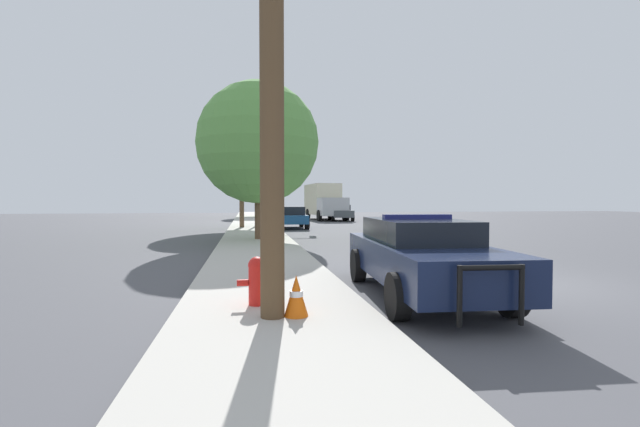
{
  "coord_description": "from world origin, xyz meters",
  "views": [
    {
      "loc": [
        -5.51,
        -8.32,
        1.77
      ],
      "look_at": [
        -1.1,
        17.32,
        0.99
      ],
      "focal_mm": 24.0,
      "sensor_mm": 36.0,
      "label": 1
    }
  ],
  "objects_px": {
    "traffic_light": "(278,164)",
    "traffic_cone": "(296,295)",
    "fire_hydrant": "(257,279)",
    "car_background_oncoming": "(341,212)",
    "police_car": "(420,254)",
    "car_background_midblock": "(291,217)",
    "utility_pole": "(272,27)",
    "tree_sidewalk_near": "(258,143)",
    "tree_sidewalk_far": "(259,175)",
    "tree_sidewalk_mid": "(241,146)",
    "box_truck": "(324,201)"
  },
  "relations": [
    {
      "from": "utility_pole",
      "to": "tree_sidewalk_near",
      "type": "xyz_separation_m",
      "value": [
        0.14,
        12.42,
        0.05
      ]
    },
    {
      "from": "car_background_oncoming",
      "to": "box_truck",
      "type": "bearing_deg",
      "value": -59.74
    },
    {
      "from": "box_truck",
      "to": "tree_sidewalk_mid",
      "type": "distance_m",
      "value": 14.93
    },
    {
      "from": "box_truck",
      "to": "tree_sidewalk_near",
      "type": "xyz_separation_m",
      "value": [
        -6.62,
        -20.76,
        2.47
      ]
    },
    {
      "from": "box_truck",
      "to": "tree_sidewalk_near",
      "type": "bearing_deg",
      "value": 68.95
    },
    {
      "from": "traffic_light",
      "to": "tree_sidewalk_far",
      "type": "height_order",
      "value": "tree_sidewalk_far"
    },
    {
      "from": "fire_hydrant",
      "to": "car_background_oncoming",
      "type": "bearing_deg",
      "value": 75.08
    },
    {
      "from": "fire_hydrant",
      "to": "tree_sidewalk_near",
      "type": "relative_size",
      "value": 0.11
    },
    {
      "from": "police_car",
      "to": "fire_hydrant",
      "type": "height_order",
      "value": "police_car"
    },
    {
      "from": "car_background_oncoming",
      "to": "box_truck",
      "type": "xyz_separation_m",
      "value": [
        -1.09,
        2.25,
        1.01
      ]
    },
    {
      "from": "box_truck",
      "to": "utility_pole",
      "type": "bearing_deg",
      "value": 75.12
    },
    {
      "from": "box_truck",
      "to": "tree_sidewalk_near",
      "type": "relative_size",
      "value": 1.2
    },
    {
      "from": "tree_sidewalk_far",
      "to": "fire_hydrant",
      "type": "bearing_deg",
      "value": -91.66
    },
    {
      "from": "tree_sidewalk_near",
      "to": "tree_sidewalk_far",
      "type": "distance_m",
      "value": 27.54
    },
    {
      "from": "box_truck",
      "to": "tree_sidewalk_near",
      "type": "height_order",
      "value": "tree_sidewalk_near"
    },
    {
      "from": "fire_hydrant",
      "to": "traffic_light",
      "type": "height_order",
      "value": "traffic_light"
    },
    {
      "from": "police_car",
      "to": "tree_sidewalk_mid",
      "type": "distance_m",
      "value": 19.98
    },
    {
      "from": "police_car",
      "to": "car_background_midblock",
      "type": "distance_m",
      "value": 19.66
    },
    {
      "from": "traffic_light",
      "to": "traffic_cone",
      "type": "xyz_separation_m",
      "value": [
        -1.31,
        -21.92,
        -3.73
      ]
    },
    {
      "from": "car_background_oncoming",
      "to": "tree_sidewalk_near",
      "type": "xyz_separation_m",
      "value": [
        -7.71,
        -18.51,
        3.49
      ]
    },
    {
      "from": "box_truck",
      "to": "traffic_cone",
      "type": "distance_m",
      "value": 33.84
    },
    {
      "from": "traffic_light",
      "to": "car_background_midblock",
      "type": "distance_m",
      "value": 3.58
    },
    {
      "from": "traffic_light",
      "to": "traffic_cone",
      "type": "distance_m",
      "value": 22.27
    },
    {
      "from": "traffic_light",
      "to": "tree_sidewalk_near",
      "type": "bearing_deg",
      "value": -99.07
    },
    {
      "from": "box_truck",
      "to": "tree_sidewalk_far",
      "type": "bearing_deg",
      "value": -52.66
    },
    {
      "from": "tree_sidewalk_mid",
      "to": "traffic_cone",
      "type": "height_order",
      "value": "tree_sidewalk_mid"
    },
    {
      "from": "police_car",
      "to": "car_background_oncoming",
      "type": "relative_size",
      "value": 1.14
    },
    {
      "from": "car_background_midblock",
      "to": "utility_pole",
      "type": "bearing_deg",
      "value": -97.32
    },
    {
      "from": "utility_pole",
      "to": "tree_sidewalk_mid",
      "type": "distance_m",
      "value": 20.71
    },
    {
      "from": "fire_hydrant",
      "to": "car_background_oncoming",
      "type": "xyz_separation_m",
      "value": [
        8.05,
        30.19,
        0.22
      ]
    },
    {
      "from": "fire_hydrant",
      "to": "utility_pole",
      "type": "bearing_deg",
      "value": -74.73
    },
    {
      "from": "utility_pole",
      "to": "tree_sidewalk_far",
      "type": "bearing_deg",
      "value": 88.66
    },
    {
      "from": "tree_sidewalk_near",
      "to": "traffic_light",
      "type": "bearing_deg",
      "value": 80.93
    },
    {
      "from": "car_background_oncoming",
      "to": "car_background_midblock",
      "type": "bearing_deg",
      "value": 65.44
    },
    {
      "from": "traffic_light",
      "to": "tree_sidewalk_far",
      "type": "relative_size",
      "value": 0.82
    },
    {
      "from": "tree_sidewalk_near",
      "to": "traffic_cone",
      "type": "xyz_separation_m",
      "value": [
        0.2,
        -12.43,
        -3.81
      ]
    },
    {
      "from": "fire_hydrant",
      "to": "traffic_light",
      "type": "relative_size",
      "value": 0.13
    },
    {
      "from": "traffic_cone",
      "to": "tree_sidewalk_mid",
      "type": "bearing_deg",
      "value": 92.72
    },
    {
      "from": "box_truck",
      "to": "tree_sidewalk_mid",
      "type": "xyz_separation_m",
      "value": [
        -7.4,
        -12.51,
        3.37
      ]
    },
    {
      "from": "fire_hydrant",
      "to": "box_truck",
      "type": "height_order",
      "value": "box_truck"
    },
    {
      "from": "box_truck",
      "to": "traffic_cone",
      "type": "relative_size",
      "value": 13.72
    },
    {
      "from": "police_car",
      "to": "tree_sidewalk_far",
      "type": "bearing_deg",
      "value": -83.35
    },
    {
      "from": "utility_pole",
      "to": "tree_sidewalk_near",
      "type": "height_order",
      "value": "utility_pole"
    },
    {
      "from": "tree_sidewalk_far",
      "to": "traffic_cone",
      "type": "distance_m",
      "value": 40.17
    },
    {
      "from": "fire_hydrant",
      "to": "car_background_midblock",
      "type": "height_order",
      "value": "car_background_midblock"
    },
    {
      "from": "tree_sidewalk_near",
      "to": "tree_sidewalk_far",
      "type": "height_order",
      "value": "tree_sidewalk_far"
    },
    {
      "from": "fire_hydrant",
      "to": "car_background_oncoming",
      "type": "relative_size",
      "value": 0.17
    },
    {
      "from": "box_truck",
      "to": "police_car",
      "type": "bearing_deg",
      "value": 79.58
    },
    {
      "from": "utility_pole",
      "to": "car_background_midblock",
      "type": "height_order",
      "value": "utility_pole"
    },
    {
      "from": "police_car",
      "to": "box_truck",
      "type": "bearing_deg",
      "value": -93.23
    }
  ]
}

